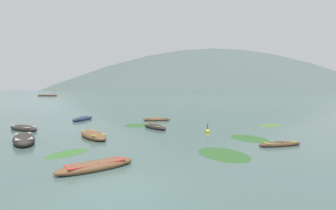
% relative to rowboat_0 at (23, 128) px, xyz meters
% --- Properties ---
extents(ground_plane, '(6000.00, 6000.00, 0.00)m').
position_rel_rowboat_0_xyz_m(ground_plane, '(11.35, 1486.79, -0.19)').
color(ground_plane, '#425B56').
extents(mountain_1, '(691.70, 691.70, 263.73)m').
position_rel_rowboat_0_xyz_m(mountain_1, '(-583.02, 1391.38, 131.68)').
color(mountain_1, slate).
rests_on(mountain_1, ground).
extents(mountain_2, '(1882.82, 1882.82, 478.81)m').
position_rel_rowboat_0_xyz_m(mountain_2, '(162.81, 1602.37, 239.22)').
color(mountain_2, '#4C5B56').
rests_on(mountain_2, ground).
extents(rowboat_0, '(3.77, 2.69, 0.60)m').
position_rel_rowboat_0_xyz_m(rowboat_0, '(0.00, 0.00, 0.00)').
color(rowboat_0, '#2D2826').
rests_on(rowboat_0, ground).
extents(rowboat_1, '(2.84, 3.36, 0.52)m').
position_rel_rowboat_0_xyz_m(rowboat_1, '(11.72, 1.32, -0.02)').
color(rowboat_1, '#2D2826').
rests_on(rowboat_1, ground).
extents(rowboat_2, '(3.49, 4.04, 0.62)m').
position_rel_rowboat_0_xyz_m(rowboat_2, '(7.39, -3.33, 0.01)').
color(rowboat_2, brown).
rests_on(rowboat_2, ground).
extents(rowboat_4, '(3.32, 4.14, 0.79)m').
position_rel_rowboat_0_xyz_m(rowboat_4, '(3.24, -5.24, 0.06)').
color(rowboat_4, '#2D2826').
rests_on(rowboat_4, ground).
extents(rowboat_5, '(3.52, 3.03, 0.50)m').
position_rel_rowboat_0_xyz_m(rowboat_5, '(9.93, -10.71, -0.03)').
color(rowboat_5, brown).
rests_on(rowboat_5, ground).
extents(rowboat_6, '(3.19, 1.56, 0.36)m').
position_rel_rowboat_0_xyz_m(rowboat_6, '(20.36, -5.72, -0.07)').
color(rowboat_6, '#4C3323').
rests_on(rowboat_6, ground).
extents(rowboat_7, '(1.86, 4.00, 0.59)m').
position_rel_rowboat_0_xyz_m(rowboat_7, '(2.59, 7.44, -0.00)').
color(rowboat_7, navy).
rests_on(rowboat_7, ground).
extents(rowboat_8, '(3.31, 1.37, 0.46)m').
position_rel_rowboat_0_xyz_m(rowboat_8, '(11.46, 7.25, -0.04)').
color(rowboat_8, brown).
rests_on(rowboat_8, ground).
extents(ferry_0, '(11.17, 7.21, 2.54)m').
position_rel_rowboat_0_xyz_m(ferry_0, '(-57.53, 115.91, 0.26)').
color(ferry_0, brown).
rests_on(ferry_0, ground).
extents(mooring_buoy, '(0.39, 0.39, 0.85)m').
position_rel_rowboat_0_xyz_m(mooring_buoy, '(16.35, -0.78, -0.10)').
color(mooring_buoy, yellow).
rests_on(mooring_buoy, ground).
extents(weed_patch_0, '(3.70, 4.26, 0.14)m').
position_rel_rowboat_0_xyz_m(weed_patch_0, '(16.27, -7.96, -0.19)').
color(weed_patch_0, '#2D5628').
rests_on(weed_patch_0, ground).
extents(weed_patch_1, '(3.40, 3.08, 0.14)m').
position_rel_rowboat_0_xyz_m(weed_patch_1, '(23.24, 3.48, -0.19)').
color(weed_patch_1, '#477033').
rests_on(weed_patch_1, ground).
extents(weed_patch_2, '(2.58, 2.98, 0.14)m').
position_rel_rowboat_0_xyz_m(weed_patch_2, '(7.42, -7.97, -0.19)').
color(weed_patch_2, '#38662D').
rests_on(weed_patch_2, ground).
extents(weed_patch_3, '(3.40, 3.96, 0.14)m').
position_rel_rowboat_0_xyz_m(weed_patch_3, '(19.11, -3.37, -0.19)').
color(weed_patch_3, '#2D5628').
rests_on(weed_patch_3, ground).
extents(weed_patch_4, '(3.02, 3.28, 0.14)m').
position_rel_rowboat_0_xyz_m(weed_patch_4, '(9.69, 3.18, -0.19)').
color(weed_patch_4, '#2D5628').
rests_on(weed_patch_4, ground).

